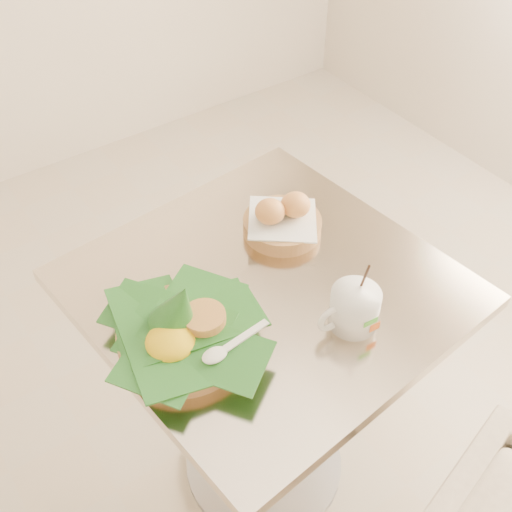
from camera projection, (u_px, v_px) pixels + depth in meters
floor at (228, 511)px, 1.74m from camera, size 3.60×3.60×0.00m
cafe_table at (266, 350)px, 1.47m from camera, size 0.77×0.77×0.75m
rice_basket at (182, 331)px, 1.18m from camera, size 0.31×0.31×0.15m
bread_basket at (282, 220)px, 1.42m from camera, size 0.21×0.21×0.09m
coffee_mug at (353, 308)px, 1.21m from camera, size 0.13×0.10×0.17m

